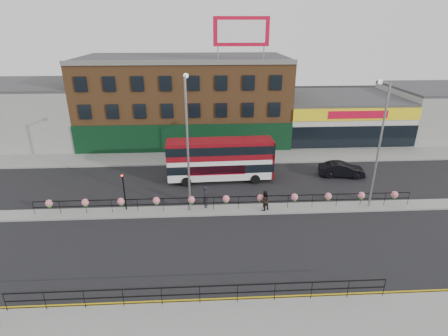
{
  "coord_description": "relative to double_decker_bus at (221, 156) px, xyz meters",
  "views": [
    {
      "loc": [
        -1.51,
        -24.61,
        13.94
      ],
      "look_at": [
        0.0,
        3.0,
        2.5
      ],
      "focal_mm": 28.0,
      "sensor_mm": 36.0,
      "label": 1
    }
  ],
  "objects": [
    {
      "name": "south_pavement",
      "position": [
        0.15,
        -18.04,
        -2.39
      ],
      "size": [
        60.0,
        4.0,
        0.15
      ],
      "primitive_type": "cube",
      "color": "gray",
      "rests_on": "ground"
    },
    {
      "name": "lamp_column_east",
      "position": [
        11.83,
        -5.92,
        3.57
      ],
      "size": [
        0.36,
        1.74,
        9.94
      ],
      "color": "gray",
      "rests_on": "median"
    },
    {
      "name": "double_decker_bus",
      "position": [
        0.0,
        0.0,
        0.0
      ],
      "size": [
        10.01,
        2.74,
        4.02
      ],
      "color": "white",
      "rests_on": "ground"
    },
    {
      "name": "car",
      "position": [
        11.9,
        0.23,
        -1.75
      ],
      "size": [
        2.71,
        4.76,
        1.43
      ],
      "primitive_type": "imported",
      "rotation": [
        0.0,
        0.0,
        1.43
      ],
      "color": "black",
      "rests_on": "ground"
    },
    {
      "name": "traffic_light_median",
      "position": [
        -7.85,
        -5.65,
        0.0
      ],
      "size": [
        0.15,
        0.28,
        3.65
      ],
      "color": "black",
      "rests_on": "median"
    },
    {
      "name": "south_railing",
      "position": [
        -1.85,
        -16.14,
        -1.51
      ],
      "size": [
        20.04,
        0.05,
        1.12
      ],
      "color": "black",
      "rests_on": "south_pavement"
    },
    {
      "name": "lamp_column_west",
      "position": [
        -2.71,
        -5.74,
        3.89
      ],
      "size": [
        0.38,
        1.84,
        10.47
      ],
      "color": "gray",
      "rests_on": "median"
    },
    {
      "name": "warehouse_west",
      "position": [
        -24.1,
        13.96,
        1.18
      ],
      "size": [
        15.5,
        12.0,
        7.3
      ],
      "color": "gray",
      "rests_on": "ground"
    },
    {
      "name": "supermarket",
      "position": [
        16.15,
        13.86,
        0.18
      ],
      "size": [
        15.0,
        12.25,
        5.3
      ],
      "color": "silver",
      "rests_on": "ground"
    },
    {
      "name": "median",
      "position": [
        0.15,
        -6.04,
        -2.39
      ],
      "size": [
        60.0,
        1.6,
        0.15
      ],
      "primitive_type": "cube",
      "color": "gray",
      "rests_on": "ground"
    },
    {
      "name": "median_railing",
      "position": [
        0.15,
        -6.04,
        -1.42
      ],
      "size": [
        30.04,
        0.56,
        1.23
      ],
      "color": "black",
      "rests_on": "median"
    },
    {
      "name": "north_pavement",
      "position": [
        0.15,
        5.96,
        -2.39
      ],
      "size": [
        60.0,
        4.0,
        0.15
      ],
      "primitive_type": "cube",
      "color": "gray",
      "rests_on": "ground"
    },
    {
      "name": "brick_building",
      "position": [
        -3.85,
        13.92,
        2.66
      ],
      "size": [
        25.0,
        12.21,
        10.3
      ],
      "color": "brown",
      "rests_on": "ground"
    },
    {
      "name": "ground",
      "position": [
        0.15,
        -6.04,
        -2.47
      ],
      "size": [
        120.0,
        120.0,
        0.0
      ],
      "primitive_type": "plane",
      "color": "black",
      "rests_on": "ground"
    },
    {
      "name": "pedestrian_a",
      "position": [
        -1.46,
        -5.54,
        -1.4
      ],
      "size": [
        0.76,
        0.58,
        1.84
      ],
      "primitive_type": "imported",
      "rotation": [
        0.0,
        0.0,
        1.47
      ],
      "color": "black",
      "rests_on": "median"
    },
    {
      "name": "billboard",
      "position": [
        2.65,
        8.94,
        10.71
      ],
      "size": [
        6.0,
        0.29,
        4.4
      ],
      "color": "red",
      "rests_on": "brick_building"
    },
    {
      "name": "warehouse_east",
      "position": [
        30.9,
        13.96,
        0.68
      ],
      "size": [
        14.5,
        12.0,
        6.3
      ],
      "color": "gray",
      "rests_on": "ground"
    },
    {
      "name": "pedestrian_b",
      "position": [
        3.18,
        -6.3,
        -1.47
      ],
      "size": [
        1.4,
        1.38,
        1.7
      ],
      "primitive_type": "imported",
      "rotation": [
        0.0,
        0.0,
        3.69
      ],
      "color": "black",
      "rests_on": "median"
    },
    {
      "name": "yellow_line_inner",
      "position": [
        0.15,
        -15.74,
        -2.46
      ],
      "size": [
        60.0,
        0.1,
        0.01
      ],
      "primitive_type": "cube",
      "color": "gold",
      "rests_on": "ground"
    },
    {
      "name": "yellow_line_outer",
      "position": [
        0.15,
        -15.92,
        -2.46
      ],
      "size": [
        60.0,
        0.1,
        0.01
      ],
      "primitive_type": "cube",
      "color": "gold",
      "rests_on": "ground"
    }
  ]
}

